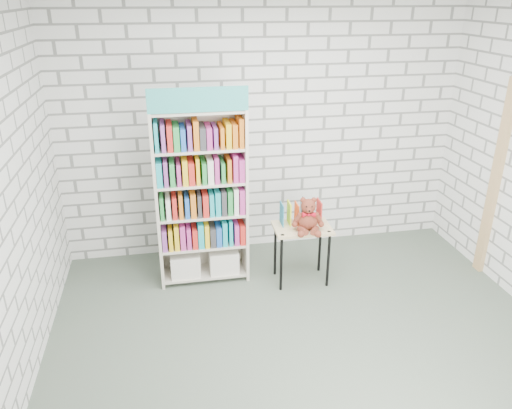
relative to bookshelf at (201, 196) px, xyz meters
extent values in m
plane|color=#4B584A|center=(0.78, -1.36, -0.94)|extent=(4.50, 4.50, 0.00)
cube|color=silver|center=(0.78, 0.64, 0.46)|extent=(4.50, 0.02, 2.80)
cube|color=silver|center=(0.78, -3.36, 0.46)|extent=(4.50, 0.02, 2.80)
cube|color=beige|center=(-0.44, -0.01, -0.02)|extent=(0.03, 0.36, 1.84)
cube|color=beige|center=(0.44, -0.01, -0.02)|extent=(0.03, 0.36, 1.84)
cube|color=beige|center=(0.00, 0.16, -0.02)|extent=(0.92, 0.02, 1.84)
cube|color=teal|center=(0.00, -0.17, 1.01)|extent=(0.92, 0.02, 0.22)
cube|color=beige|center=(0.00, -0.01, -0.88)|extent=(0.86, 0.34, 0.03)
cube|color=beige|center=(0.00, -0.01, -0.53)|extent=(0.86, 0.34, 0.03)
cube|color=beige|center=(0.00, -0.01, -0.18)|extent=(0.86, 0.34, 0.03)
cube|color=beige|center=(0.00, -0.01, 0.16)|extent=(0.86, 0.34, 0.03)
cube|color=beige|center=(0.00, -0.01, 0.51)|extent=(0.86, 0.34, 0.03)
cube|color=beige|center=(0.00, -0.01, 0.88)|extent=(0.86, 0.34, 0.03)
cube|color=silver|center=(-0.20, -0.01, -0.74)|extent=(0.31, 0.30, 0.24)
cube|color=silver|center=(0.20, -0.01, -0.74)|extent=(0.31, 0.30, 0.24)
cube|color=#19A5B2|center=(0.00, -0.02, -0.40)|extent=(0.86, 0.30, 0.24)
cube|color=white|center=(0.00, -0.02, -0.05)|extent=(0.86, 0.30, 0.24)
cube|color=purple|center=(0.00, -0.02, 0.30)|extent=(0.86, 0.30, 0.24)
cube|color=#333338|center=(0.00, -0.02, 0.64)|extent=(0.86, 0.30, 0.24)
cube|color=tan|center=(1.00, -0.26, -0.32)|extent=(0.60, 0.42, 0.03)
cylinder|color=black|center=(0.75, -0.41, -0.64)|extent=(0.03, 0.03, 0.60)
cylinder|color=black|center=(0.76, -0.09, -0.64)|extent=(0.03, 0.03, 0.60)
cylinder|color=black|center=(1.24, -0.42, -0.64)|extent=(0.03, 0.03, 0.60)
cylinder|color=black|center=(1.25, -0.11, -0.64)|extent=(0.03, 0.03, 0.60)
cylinder|color=black|center=(0.76, -0.40, -0.31)|extent=(0.04, 0.04, 0.01)
cylinder|color=black|center=(1.23, -0.41, -0.31)|extent=(0.04, 0.04, 0.01)
cube|color=teal|center=(0.80, -0.16, -0.19)|extent=(0.02, 0.18, 0.24)
cube|color=#EDFF28|center=(0.88, -0.16, -0.19)|extent=(0.02, 0.18, 0.24)
cube|color=#FF501B|center=(0.96, -0.16, -0.19)|extent=(0.02, 0.18, 0.24)
cube|color=black|center=(1.04, -0.16, -0.19)|extent=(0.02, 0.18, 0.24)
cube|color=white|center=(1.12, -0.16, -0.19)|extent=(0.02, 0.18, 0.24)
cube|color=red|center=(1.20, -0.17, -0.19)|extent=(0.02, 0.18, 0.24)
ellipsoid|color=maroon|center=(1.03, -0.33, -0.21)|extent=(0.21, 0.18, 0.21)
sphere|color=maroon|center=(1.03, -0.33, -0.05)|extent=(0.15, 0.15, 0.15)
sphere|color=maroon|center=(0.98, -0.31, 0.01)|extent=(0.06, 0.06, 0.06)
sphere|color=maroon|center=(1.09, -0.33, 0.01)|extent=(0.06, 0.06, 0.06)
sphere|color=maroon|center=(1.02, -0.39, -0.07)|extent=(0.06, 0.06, 0.06)
sphere|color=black|center=(0.99, -0.39, -0.03)|extent=(0.02, 0.02, 0.02)
sphere|color=black|center=(1.05, -0.40, -0.03)|extent=(0.02, 0.02, 0.02)
sphere|color=black|center=(1.02, -0.42, -0.06)|extent=(0.02, 0.02, 0.02)
cylinder|color=maroon|center=(0.93, -0.33, -0.18)|extent=(0.11, 0.10, 0.15)
cylinder|color=maroon|center=(1.13, -0.37, -0.18)|extent=(0.11, 0.08, 0.15)
sphere|color=maroon|center=(0.89, -0.34, -0.24)|extent=(0.06, 0.06, 0.06)
sphere|color=maroon|center=(1.16, -0.38, -0.24)|extent=(0.06, 0.06, 0.06)
cylinder|color=maroon|center=(0.96, -0.42, -0.27)|extent=(0.08, 0.16, 0.08)
cylinder|color=maroon|center=(1.07, -0.44, -0.27)|extent=(0.13, 0.17, 0.08)
sphere|color=maroon|center=(0.92, -0.48, -0.28)|extent=(0.07, 0.07, 0.07)
sphere|color=maroon|center=(1.08, -0.51, -0.28)|extent=(0.07, 0.07, 0.07)
cone|color=red|center=(0.99, -0.38, -0.12)|extent=(0.07, 0.06, 0.06)
cone|color=red|center=(1.05, -0.39, -0.12)|extent=(0.07, 0.06, 0.06)
sphere|color=red|center=(1.02, -0.39, -0.12)|extent=(0.03, 0.03, 0.03)
cube|color=tan|center=(3.00, -0.41, 0.11)|extent=(0.05, 0.12, 2.10)
camera|label=1|loc=(-0.32, -4.69, 1.91)|focal=35.00mm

